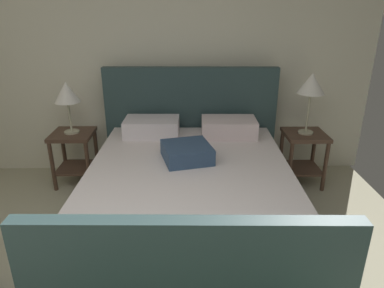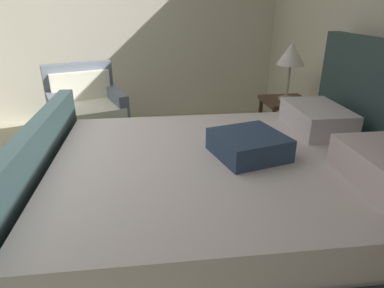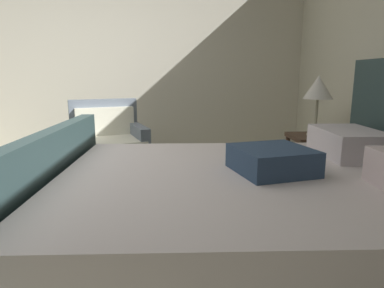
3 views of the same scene
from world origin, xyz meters
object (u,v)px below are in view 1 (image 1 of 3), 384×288
Objects in this scene: table_lamp_left at (67,94)px; nightstand_left at (74,149)px; bed at (190,192)px; table_lamp_right at (312,85)px; nightstand_right at (303,150)px.

nightstand_left is at bearing -75.96° from table_lamp_left.
bed is 4.24× the size of table_lamp_left.
table_lamp_left is at bearing 145.13° from bed.
nightstand_left is at bearing 178.69° from table_lamp_right.
bed is 1.69m from table_lamp_left.
bed reaches higher than nightstand_right.
bed is 1.70m from table_lamp_right.
table_lamp_right reaches higher than nightstand_right.
bed is 3.64× the size of table_lamp_right.
table_lamp_right is (1.27, 0.83, 0.77)m from bed.
bed is 3.94× the size of nightstand_left.
table_lamp_right is 1.17× the size of table_lamp_left.
nightstand_right is 0.72m from table_lamp_right.
nightstand_right is 2.54m from nightstand_left.
nightstand_right is at bearing 33.12° from bed.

